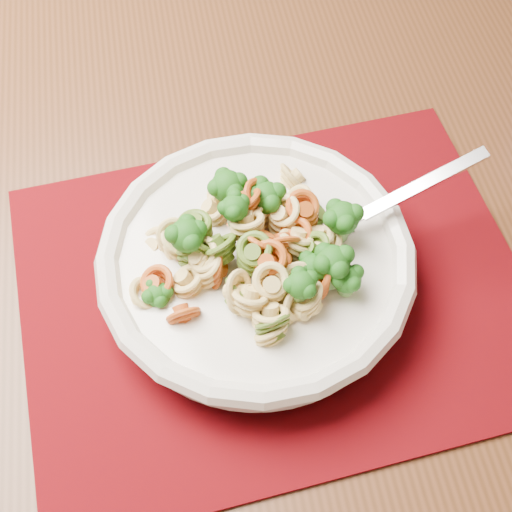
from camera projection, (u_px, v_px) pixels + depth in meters
name	position (u px, v px, depth m)	size (l,w,h in m)	color
dining_table	(270.00, 262.00, 0.75)	(1.58, 1.17, 0.79)	#532C17
placemat	(275.00, 291.00, 0.60)	(0.42, 0.33, 0.00)	#580303
pasta_bowl	(256.00, 263.00, 0.58)	(0.26, 0.26, 0.05)	silver
pasta_broccoli_heap	(256.00, 252.00, 0.57)	(0.22, 0.22, 0.06)	#E7C272
fork	(335.00, 229.00, 0.58)	(0.19, 0.02, 0.01)	silver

